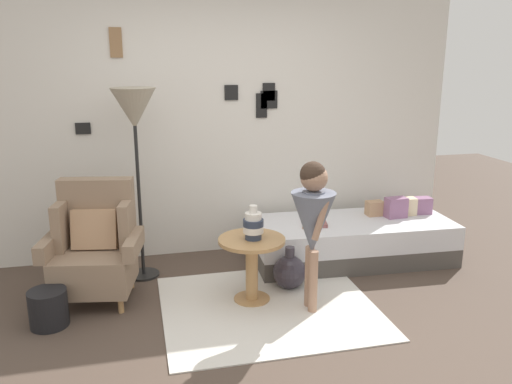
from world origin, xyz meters
name	(u,v)px	position (x,y,z in m)	size (l,w,h in m)	color
ground_plane	(267,347)	(0.00, 0.00, 0.00)	(12.00, 12.00, 0.00)	#4C3D33
gallery_wall	(218,123)	(0.00, 1.95, 1.30)	(4.80, 0.12, 2.60)	silver
rug	(268,307)	(0.16, 0.56, 0.01)	(1.67, 1.47, 0.01)	silver
armchair	(95,247)	(-1.16, 1.07, 0.44)	(0.83, 0.68, 0.97)	tan
daybed	(352,240)	(1.20, 1.33, 0.20)	(1.93, 0.88, 0.40)	#4C4742
pillow_head	(422,205)	(1.97, 1.40, 0.48)	(0.17, 0.12, 0.16)	gray
pillow_mid	(407,206)	(1.80, 1.40, 0.49)	(0.18, 0.12, 0.17)	beige
pillow_back	(396,208)	(1.65, 1.34, 0.50)	(0.20, 0.12, 0.20)	gray
pillow_extra	(375,208)	(1.48, 1.45, 0.47)	(0.16, 0.12, 0.14)	tan
side_table	(252,257)	(0.06, 0.71, 0.38)	(0.54, 0.54, 0.54)	tan
vase_striped	(253,225)	(0.07, 0.70, 0.65)	(0.16, 0.16, 0.28)	#2D384C
floor_lamp	(134,116)	(-0.79, 1.42, 1.45)	(0.38, 0.38, 1.68)	black
person_child	(313,216)	(0.47, 0.45, 0.77)	(0.34, 0.34, 1.19)	#A37A60
book_on_daybed	(315,224)	(0.80, 1.28, 0.42)	(0.22, 0.16, 0.03)	#854C4C
demijohn_near	(290,272)	(0.43, 0.87, 0.15)	(0.29, 0.29, 0.37)	#332D38
magazine_basket	(48,308)	(-1.49, 0.66, 0.14)	(0.28, 0.28, 0.28)	black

